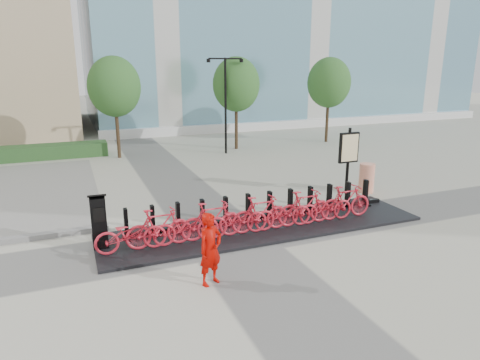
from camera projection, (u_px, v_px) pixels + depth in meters
name	position (u px, v px, depth m)	size (l,w,h in m)	color
ground	(227.00, 238.00, 11.92)	(120.00, 120.00, 0.00)	#9F9E8C
hedge_b	(46.00, 152.00, 21.84)	(6.00, 1.20, 0.70)	#1D3A1B
tree_1	(114.00, 87.00, 21.18)	(2.60, 2.60, 5.10)	#312613
tree_2	(236.00, 85.00, 23.52)	(2.60, 2.60, 5.10)	#312613
tree_3	(329.00, 83.00, 25.68)	(2.60, 2.60, 5.10)	#312613
streetlamp	(225.00, 95.00, 22.38)	(2.00, 0.20, 5.00)	black
dock_pad	(264.00, 227.00, 12.65)	(9.60, 2.40, 0.08)	black
dock_rail_posts	(260.00, 207.00, 12.97)	(8.02, 0.50, 0.85)	black
bike_0	(131.00, 234.00, 10.79)	(0.63, 1.80, 0.95)	red
bike_1	(159.00, 228.00, 11.04)	(0.49, 1.75, 1.05)	red
bike_2	(186.00, 226.00, 11.31)	(0.63, 1.80, 0.95)	red
bike_3	(212.00, 220.00, 11.56)	(0.49, 1.75, 1.05)	red
bike_4	(237.00, 219.00, 11.83)	(0.63, 1.80, 0.95)	red
bike_5	(260.00, 214.00, 12.08)	(0.49, 1.75, 1.05)	red
bike_6	(283.00, 212.00, 12.35)	(0.63, 1.80, 0.95)	red
bike_7	(305.00, 207.00, 12.60)	(0.49, 1.75, 1.05)	red
bike_8	(326.00, 206.00, 12.87)	(0.63, 1.80, 0.95)	red
bike_9	(346.00, 202.00, 13.11)	(0.49, 1.75, 1.05)	red
kiosk	(99.00, 221.00, 10.96)	(0.47, 0.40, 1.48)	black
worker_red	(210.00, 249.00, 9.25)	(0.60, 0.39, 1.64)	#B20600
construction_barrel	(367.00, 178.00, 16.07)	(0.57, 0.57, 1.09)	#EA4E12
map_sign	(349.00, 151.00, 15.64)	(0.81, 0.15, 2.46)	black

